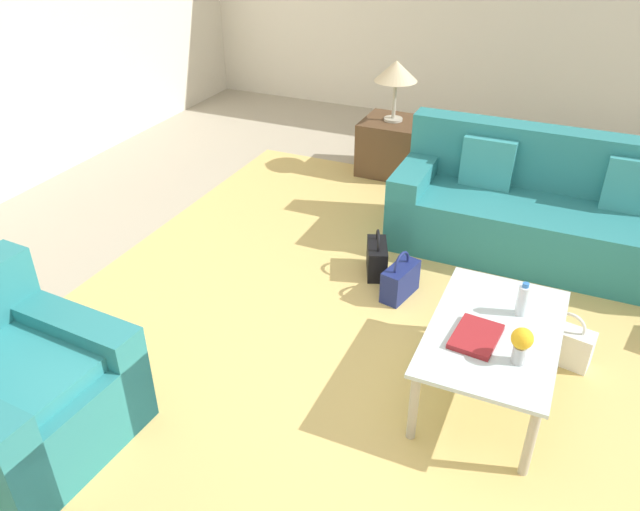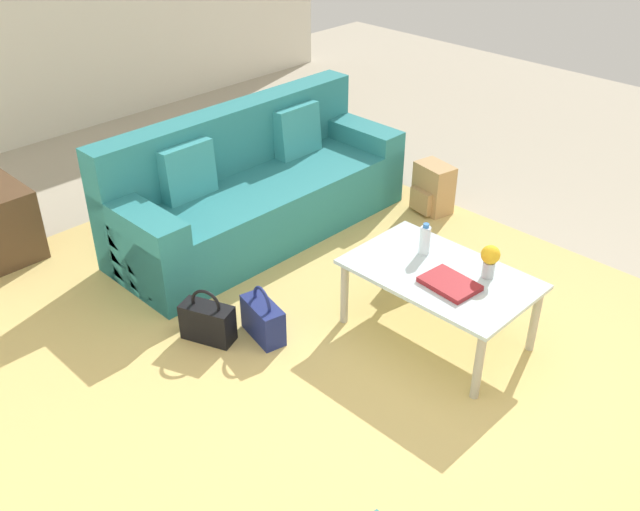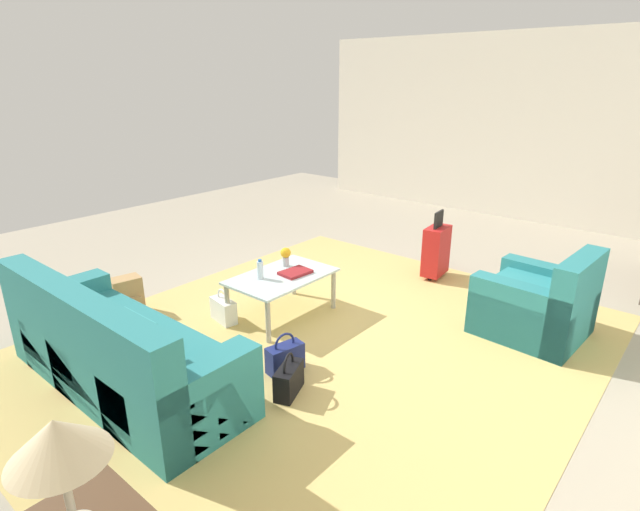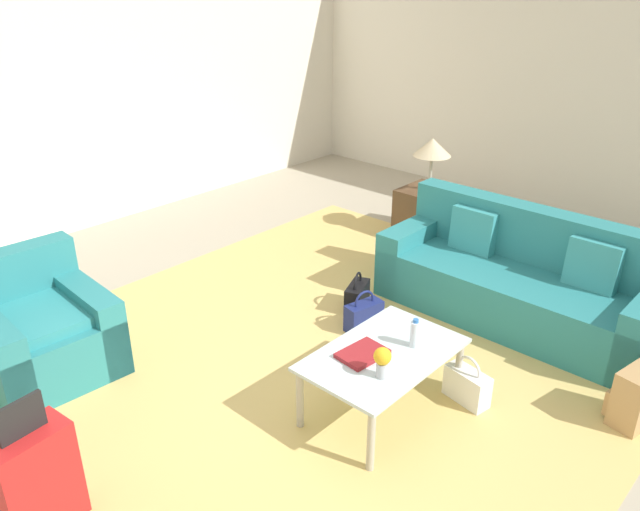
% 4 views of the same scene
% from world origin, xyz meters
% --- Properties ---
extents(ground_plane, '(12.00, 12.00, 0.00)m').
position_xyz_m(ground_plane, '(0.00, 0.00, 0.00)').
color(ground_plane, '#A89E89').
extents(wall_left, '(0.12, 8.00, 3.10)m').
position_xyz_m(wall_left, '(-5.06, 0.00, 1.55)').
color(wall_left, silver).
rests_on(wall_left, ground).
extents(area_rug, '(5.20, 4.40, 0.01)m').
position_xyz_m(area_rug, '(0.60, 0.20, 0.00)').
color(area_rug, tan).
rests_on(area_rug, ground).
extents(couch, '(0.84, 2.32, 0.92)m').
position_xyz_m(couch, '(2.19, -0.60, 0.31)').
color(couch, teal).
rests_on(couch, ground).
extents(armchair, '(0.93, 0.98, 0.87)m').
position_xyz_m(armchair, '(-0.90, 1.67, 0.30)').
color(armchair, teal).
rests_on(armchair, ground).
extents(coffee_table, '(1.08, 0.68, 0.46)m').
position_xyz_m(coffee_table, '(0.40, -0.50, 0.40)').
color(coffee_table, silver).
rests_on(coffee_table, ground).
extents(water_bottle, '(0.06, 0.06, 0.20)m').
position_xyz_m(water_bottle, '(0.60, -0.60, 0.55)').
color(water_bottle, silver).
rests_on(water_bottle, coffee_table).
extents(coffee_table_book, '(0.33, 0.25, 0.03)m').
position_xyz_m(coffee_table_book, '(0.28, -0.42, 0.47)').
color(coffee_table_book, maroon).
rests_on(coffee_table_book, coffee_table).
extents(flower_vase, '(0.11, 0.11, 0.21)m').
position_xyz_m(flower_vase, '(0.18, -0.65, 0.58)').
color(flower_vase, '#B2B7BC').
rests_on(flower_vase, coffee_table).
extents(table_lamp, '(0.41, 0.41, 0.57)m').
position_xyz_m(table_lamp, '(3.20, 1.00, 0.99)').
color(table_lamp, '#ADA899').
rests_on(table_lamp, side_table).
extents(suitcase_red, '(0.42, 0.26, 0.85)m').
position_xyz_m(suitcase_red, '(-1.60, 0.20, 0.36)').
color(suitcase_red, red).
rests_on(suitcase_red, ground).
extents(handbag_navy, '(0.34, 0.21, 0.36)m').
position_xyz_m(handbag_navy, '(1.14, 0.24, 0.13)').
color(handbag_navy, navy).
rests_on(handbag_navy, ground).
extents(handbag_white, '(0.20, 0.34, 0.36)m').
position_xyz_m(handbag_white, '(0.87, -0.88, 0.13)').
color(handbag_white, white).
rests_on(handbag_white, ground).
extents(handbag_black, '(0.35, 0.25, 0.36)m').
position_xyz_m(handbag_black, '(1.36, 0.49, 0.13)').
color(handbag_black, black).
rests_on(handbag_black, ground).
extents(backpack_tan, '(0.33, 0.29, 0.40)m').
position_xyz_m(backpack_tan, '(1.40, -1.79, 0.19)').
color(backpack_tan, tan).
rests_on(backpack_tan, ground).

